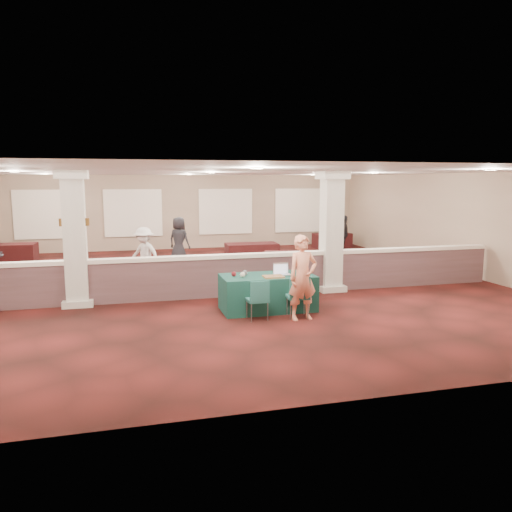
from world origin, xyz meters
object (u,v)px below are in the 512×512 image
object	(u,v)px
woman	(303,278)
attendee_d	(179,240)
near_table	(268,293)
far_table_back_right	(332,241)
attendee_b	(144,254)
conf_chair_side	(258,297)
far_table_front_center	(270,265)
far_table_back_left	(8,255)
attendee_c	(344,234)
far_table_front_right	(297,266)
far_table_back_center	(252,254)
conf_chair_main	(299,293)

from	to	relation	value
woman	attendee_d	distance (m)	8.40
near_table	far_table_back_right	world-z (taller)	near_table
woman	attendee_b	world-z (taller)	woman
conf_chair_side	woman	distance (m)	1.03
far_table_front_center	near_table	bearing A→B (deg)	-107.28
far_table_back_left	far_table_back_right	distance (m)	12.95
attendee_c	far_table_front_right	bearing A→B (deg)	170.38
far_table_front_center	far_table_back_left	xyz separation A→B (m)	(-8.39, 4.31, 0.02)
attendee_c	attendee_d	distance (m)	7.06
far_table_back_right	woman	bearing A→B (deg)	-116.40
far_table_front_right	attendee_c	distance (m)	6.28
conf_chair_side	far_table_back_center	size ratio (longest dim) A/B	0.48
far_table_back_center	attendee_d	distance (m)	2.69
conf_chair_main	attendee_d	distance (m)	8.29
conf_chair_main	far_table_front_center	size ratio (longest dim) A/B	0.54
near_table	far_table_back_left	distance (m)	10.93
woman	far_table_front_center	distance (m)	4.98
attendee_d	conf_chair_side	bearing A→B (deg)	134.53
far_table_back_left	attendee_c	bearing A→B (deg)	0.30
near_table	attendee_c	world-z (taller)	attendee_c
far_table_front_right	far_table_back_center	distance (m)	3.04
woman	far_table_back_center	distance (m)	7.34
far_table_front_center	attendee_c	distance (m)	6.29
far_table_front_center	attendee_d	size ratio (longest dim) A/B	1.05
far_table_front_right	attendee_b	distance (m)	4.58
attendee_c	far_table_front_center	bearing A→B (deg)	162.37
far_table_back_left	conf_chair_main	bearing A→B (deg)	-50.12
far_table_front_center	far_table_back_center	world-z (taller)	far_table_back_center
near_table	attendee_b	world-z (taller)	attendee_b
near_table	far_table_back_left	xyz separation A→B (m)	(-7.16, 8.26, -0.03)
far_table_front_right	far_table_back_right	xyz separation A→B (m)	(3.84, 6.20, -0.07)
woman	far_table_front_right	bearing A→B (deg)	63.24
near_table	attendee_c	bearing A→B (deg)	55.37
attendee_c	conf_chair_main	bearing A→B (deg)	178.24
far_table_back_right	near_table	bearing A→B (deg)	-120.90
far_table_front_right	attendee_d	size ratio (longest dim) A/B	1.18
conf_chair_side	attendee_c	size ratio (longest dim) A/B	0.57
far_table_back_center	attendee_d	bearing A→B (deg)	159.56
far_table_front_right	attendee_b	world-z (taller)	attendee_b
conf_chair_main	attendee_c	size ratio (longest dim) A/B	0.61
conf_chair_side	far_table_back_left	distance (m)	11.28
far_table_front_right	far_table_back_center	xyz separation A→B (m)	(-0.66, 2.96, -0.03)
conf_chair_main	woman	world-z (taller)	woman
far_table_front_right	attendee_c	bearing A→B (deg)	52.25
far_table_front_center	far_table_back_center	bearing A→B (deg)	90.00
far_table_back_left	attendee_d	bearing A→B (deg)	-9.62
far_table_back_right	attendee_b	world-z (taller)	attendee_b
far_table_front_center	far_table_front_right	xyz separation A→B (m)	(0.66, -0.58, 0.05)
far_table_front_right	far_table_back_left	xyz separation A→B (m)	(-9.05, 4.89, -0.02)
far_table_front_right	attendee_d	bearing A→B (deg)	128.93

